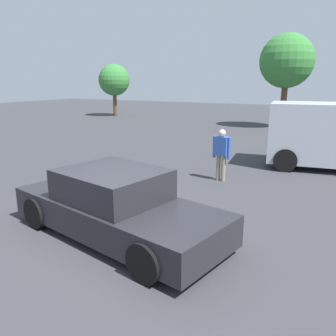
{
  "coord_description": "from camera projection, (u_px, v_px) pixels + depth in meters",
  "views": [
    {
      "loc": [
        3.68,
        -4.73,
        2.9
      ],
      "look_at": [
        -0.14,
        2.13,
        0.9
      ],
      "focal_mm": 36.48,
      "sensor_mm": 36.0,
      "label": 1
    }
  ],
  "objects": [
    {
      "name": "ground_plane",
      "position": [
        120.0,
        239.0,
        6.46
      ],
      "size": [
        80.0,
        80.0,
        0.0
      ],
      "primitive_type": "plane",
      "color": "#38383D"
    },
    {
      "name": "sedan_foreground",
      "position": [
        116.0,
        206.0,
        6.5
      ],
      "size": [
        4.68,
        2.52,
        1.29
      ],
      "rotation": [
        0.0,
        0.0,
        -0.19
      ],
      "color": "#232328",
      "rests_on": "ground_plane"
    },
    {
      "name": "dog",
      "position": [
        131.0,
        177.0,
        9.57
      ],
      "size": [
        0.32,
        0.62,
        0.46
      ],
      "rotation": [
        0.0,
        0.0,
        4.56
      ],
      "color": "white",
      "rests_on": "ground_plane"
    },
    {
      "name": "pedestrian",
      "position": [
        221.0,
        151.0,
        10.06
      ],
      "size": [
        0.57,
        0.29,
        1.54
      ],
      "rotation": [
        0.0,
        0.0,
        4.59
      ],
      "color": "gray",
      "rests_on": "ground_plane"
    },
    {
      "name": "tree_back_left",
      "position": [
        287.0,
        61.0,
        20.94
      ],
      "size": [
        3.3,
        3.3,
        5.78
      ],
      "color": "brown",
      "rests_on": "ground_plane"
    },
    {
      "name": "tree_back_center",
      "position": [
        114.0,
        80.0,
        28.68
      ],
      "size": [
        2.61,
        2.61,
        4.31
      ],
      "color": "brown",
      "rests_on": "ground_plane"
    }
  ]
}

